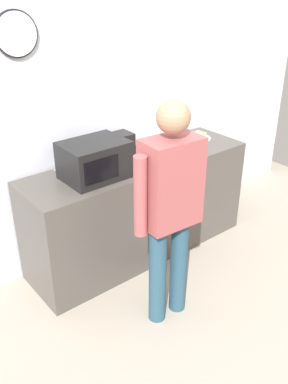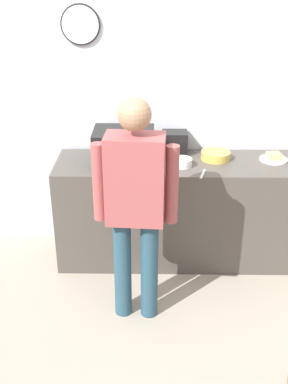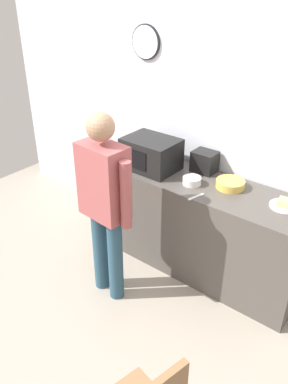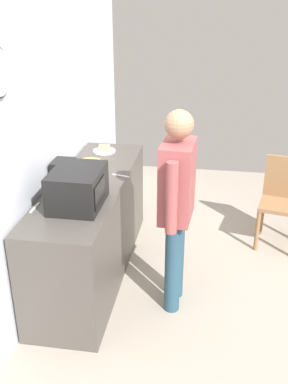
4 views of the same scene
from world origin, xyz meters
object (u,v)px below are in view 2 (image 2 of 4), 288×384
microwave (124,148)px  person_standing (135,199)px  cereal_bowl (182,162)px  spoon_utensil (203,174)px  fork_utensil (114,150)px  salad_bowl (215,155)px  toaster (175,143)px  sandwich_plate (274,158)px

microwave → person_standing: bearing=-81.3°
cereal_bowl → spoon_utensil: cereal_bowl is taller
fork_utensil → spoon_utensil: bearing=-35.1°
spoon_utensil → person_standing: bearing=-133.2°
salad_bowl → person_standing: size_ratio=0.15×
fork_utensil → person_standing: size_ratio=0.10×
salad_bowl → toaster: size_ratio=1.14×
sandwich_plate → salad_bowl: salad_bowl is taller
person_standing → microwave: bearing=98.7°
salad_bowl → person_standing: (-0.67, -0.89, 0.02)m
cereal_bowl → spoon_utensil: (0.16, -0.17, -0.03)m
toaster → cereal_bowl: bearing=-79.9°
salad_bowl → microwave: bearing=-170.8°
fork_utensil → sandwich_plate: bearing=-8.9°
spoon_utensil → person_standing: size_ratio=0.10×
salad_bowl → cereal_bowl: 0.34m
salad_bowl → sandwich_plate: bearing=-2.4°
sandwich_plate → fork_utensil: (-1.39, 0.22, -0.02)m
salad_bowl → cereal_bowl: (-0.30, -0.16, -0.00)m
microwave → toaster: microwave is taller
microwave → salad_bowl: size_ratio=1.99×
microwave → sandwich_plate: 1.29m
microwave → person_standing: person_standing is taller
microwave → fork_utensil: bearing=108.7°
salad_bowl → spoon_utensil: size_ratio=1.48×
microwave → cereal_bowl: bearing=-3.6°
microwave → spoon_utensil: size_ratio=2.94×
microwave → spoon_utensil: (0.64, -0.21, -0.15)m
salad_bowl → cereal_bowl: salad_bowl is taller
sandwich_plate → toaster: size_ratio=1.08×
fork_utensil → microwave: bearing=-71.3°
spoon_utensil → microwave: bearing=162.2°
spoon_utensil → toaster: bearing=113.9°
cereal_bowl → fork_utensil: bearing=149.3°
spoon_utensil → person_standing: 0.77m
toaster → spoon_utensil: size_ratio=1.29×
sandwich_plate → spoon_utensil: bearing=-154.0°
toaster → fork_utensil: size_ratio=1.29×
sandwich_plate → fork_utensil: sandwich_plate is taller
sandwich_plate → person_standing: person_standing is taller
sandwich_plate → salad_bowl: size_ratio=0.95×
sandwich_plate → person_standing: bearing=-143.2°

